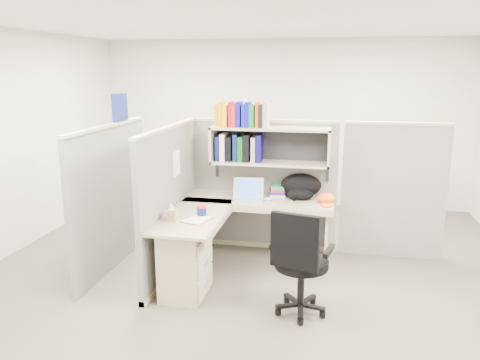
% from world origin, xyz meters
% --- Properties ---
extents(ground, '(6.00, 6.00, 0.00)m').
position_xyz_m(ground, '(0.00, 0.00, 0.00)').
color(ground, '#3A352C').
rests_on(ground, ground).
extents(room_shell, '(6.00, 6.00, 6.00)m').
position_xyz_m(room_shell, '(0.00, 0.00, 1.62)').
color(room_shell, beige).
rests_on(room_shell, ground).
extents(cubicle, '(3.79, 1.84, 1.95)m').
position_xyz_m(cubicle, '(-0.37, 0.45, 0.91)').
color(cubicle, '#61615C').
rests_on(cubicle, ground).
extents(desk, '(1.74, 1.75, 0.73)m').
position_xyz_m(desk, '(-0.41, -0.29, 0.44)').
color(desk, tan).
rests_on(desk, ground).
extents(laptop, '(0.39, 0.39, 0.25)m').
position_xyz_m(laptop, '(-0.12, 0.45, 0.86)').
color(laptop, silver).
rests_on(laptop, desk).
extents(backpack, '(0.55, 0.48, 0.28)m').
position_xyz_m(backpack, '(0.47, 0.69, 0.87)').
color(backpack, black).
rests_on(backpack, desk).
extents(orange_cap, '(0.22, 0.25, 0.11)m').
position_xyz_m(orange_cap, '(0.78, 0.54, 0.79)').
color(orange_cap, '#F45D15').
rests_on(orange_cap, desk).
extents(snack_canister, '(0.11, 0.11, 0.10)m').
position_xyz_m(snack_canister, '(-0.49, -0.20, 0.78)').
color(snack_canister, '#0D1750').
rests_on(snack_canister, desk).
extents(tissue_box, '(0.11, 0.11, 0.18)m').
position_xyz_m(tissue_box, '(-0.75, -0.40, 0.82)').
color(tissue_box, tan).
rests_on(tissue_box, desk).
extents(mouse, '(0.11, 0.08, 0.04)m').
position_xyz_m(mouse, '(0.12, 0.49, 0.75)').
color(mouse, '#9BBEDC').
rests_on(mouse, desk).
extents(paper_cup, '(0.09, 0.09, 0.11)m').
position_xyz_m(paper_cup, '(-0.06, 0.71, 0.78)').
color(paper_cup, white).
rests_on(paper_cup, desk).
extents(book_stack, '(0.22, 0.27, 0.12)m').
position_xyz_m(book_stack, '(0.19, 0.77, 0.79)').
color(book_stack, gray).
rests_on(book_stack, desk).
extents(loose_paper, '(0.28, 0.32, 0.00)m').
position_xyz_m(loose_paper, '(-0.49, -0.34, 0.73)').
color(loose_paper, white).
rests_on(loose_paper, desk).
extents(task_chair, '(0.58, 0.54, 1.03)m').
position_xyz_m(task_chair, '(0.58, -0.75, 0.36)').
color(task_chair, black).
rests_on(task_chair, ground).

